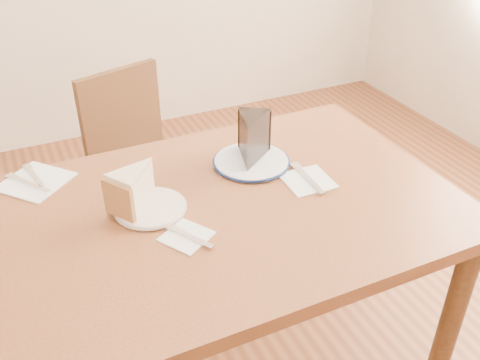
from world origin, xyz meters
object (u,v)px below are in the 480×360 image
object	(u,v)px
plate_navy	(251,162)
chair_far	(144,166)
table	(226,234)
carrot_cake	(137,188)
chocolate_cake	(251,141)
plate_cream	(151,208)

from	to	relation	value
plate_navy	chair_far	bearing A→B (deg)	106.29
table	chair_far	distance (m)	0.77
carrot_cake	chocolate_cake	bearing A→B (deg)	69.86
table	plate_cream	bearing A→B (deg)	162.83
table	plate_navy	world-z (taller)	plate_navy
carrot_cake	chocolate_cake	size ratio (longest dim) A/B	0.95
table	carrot_cake	size ratio (longest dim) A/B	9.55
table	chocolate_cake	world-z (taller)	chocolate_cake
plate_navy	chocolate_cake	size ratio (longest dim) A/B	1.62
plate_cream	carrot_cake	bearing A→B (deg)	132.67
chair_far	chocolate_cake	size ratio (longest dim) A/B	6.21
plate_navy	table	bearing A→B (deg)	-134.18
chair_far	chocolate_cake	world-z (taller)	chocolate_cake
carrot_cake	chocolate_cake	distance (m)	0.36
plate_cream	chocolate_cake	bearing A→B (deg)	16.75
table	plate_cream	world-z (taller)	plate_cream
chair_far	plate_cream	world-z (taller)	chair_far
table	plate_navy	size ratio (longest dim) A/B	5.61
chair_far	plate_cream	distance (m)	0.77
table	chair_far	xyz separation A→B (m)	(-0.02, 0.75, -0.19)
table	chair_far	bearing A→B (deg)	91.83
plate_navy	carrot_cake	distance (m)	0.37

